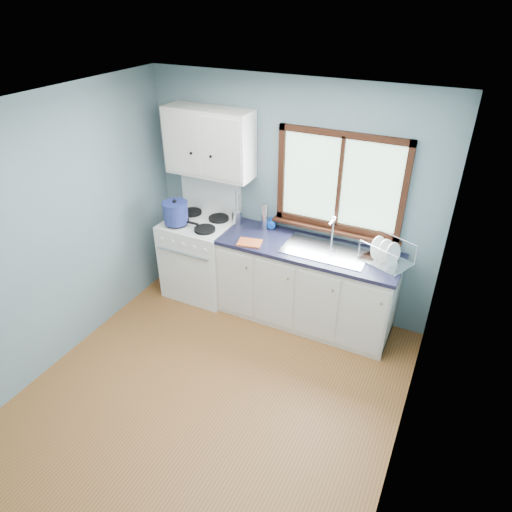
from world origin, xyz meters
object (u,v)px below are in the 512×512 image
at_px(base_cabinets, 306,288).
at_px(utensil_crock, 237,217).
at_px(thermos, 265,216).
at_px(gas_range, 201,255).
at_px(sink, 325,256).
at_px(dish_rack, 386,256).
at_px(skillet, 177,219).
at_px(stockpot, 176,212).

bearing_deg(base_cabinets, utensil_crock, 170.32).
bearing_deg(thermos, gas_range, -165.96).
height_order(sink, utensil_crock, utensil_crock).
relative_size(base_cabinets, dish_rack, 3.46).
height_order(base_cabinets, utensil_crock, utensil_crock).
xyz_separation_m(skillet, utensil_crock, (0.58, 0.33, 0.01)).
bearing_deg(base_cabinets, sink, -0.13).
distance_m(skillet, utensil_crock, 0.67).
bearing_deg(base_cabinets, thermos, 163.99).
bearing_deg(gas_range, base_cabinets, 0.82).
distance_m(gas_range, dish_rack, 2.12).
xyz_separation_m(skillet, dish_rack, (2.24, 0.23, -0.01)).
xyz_separation_m(base_cabinets, skillet, (-1.48, -0.18, 0.58)).
distance_m(gas_range, stockpot, 0.64).
bearing_deg(thermos, stockpot, -158.44).
xyz_separation_m(sink, skillet, (-1.66, -0.18, 0.13)).
distance_m(sink, utensil_crock, 1.10).
bearing_deg(utensil_crock, stockpot, -148.85).
height_order(sink, dish_rack, sink).
relative_size(utensil_crock, thermos, 1.27).
distance_m(gas_range, base_cabinets, 1.31).
bearing_deg(skillet, utensil_crock, 29.61).
bearing_deg(skillet, gas_range, 42.02).
bearing_deg(stockpot, skillet, 99.88).
relative_size(sink, thermos, 2.82).
bearing_deg(utensil_crock, thermos, 1.80).
height_order(skillet, stockpot, stockpot).
bearing_deg(gas_range, sink, 0.71).
bearing_deg(gas_range, utensil_crock, 23.26).
xyz_separation_m(gas_range, stockpot, (-0.17, -0.17, 0.59)).
xyz_separation_m(stockpot, utensil_crock, (0.57, 0.35, -0.08)).
height_order(gas_range, utensil_crock, gas_range).
bearing_deg(stockpot, gas_range, 45.33).
distance_m(base_cabinets, dish_rack, 0.95).
bearing_deg(dish_rack, skillet, -151.15).
bearing_deg(stockpot, thermos, 21.56).
bearing_deg(base_cabinets, dish_rack, 4.03).
height_order(gas_range, thermos, gas_range).
relative_size(skillet, stockpot, 1.12).
bearing_deg(thermos, skillet, -159.31).
height_order(gas_range, sink, gas_range).
relative_size(gas_range, utensil_crock, 3.60).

